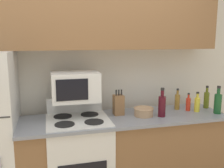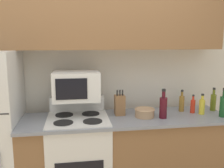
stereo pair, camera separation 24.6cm
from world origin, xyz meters
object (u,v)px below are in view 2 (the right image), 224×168
at_px(knife_block, 120,105).
at_px(bottle_wine_red, 163,107).
at_px(microwave, 76,86).
at_px(bottle_cooking_spray, 202,106).
at_px(bottle_wine_green, 224,106).
at_px(bottle_hot_sauce, 193,106).
at_px(bottle_olive_oil, 213,102).
at_px(bottle_vinegar, 182,103).
at_px(bowl, 145,112).
at_px(stove, 79,160).

relative_size(knife_block, bottle_wine_red, 0.90).
bearing_deg(microwave, bottle_cooking_spray, -5.91).
bearing_deg(bottle_wine_green, bottle_wine_red, 175.23).
bearing_deg(microwave, knife_block, -2.99).
bearing_deg(microwave, bottle_hot_sauce, -3.55).
relative_size(bottle_cooking_spray, bottle_olive_oil, 0.85).
height_order(bottle_hot_sauce, bottle_vinegar, bottle_vinegar).
distance_m(microwave, bottle_wine_red, 0.91).
relative_size(bowl, bottle_cooking_spray, 0.95).
distance_m(stove, bottle_hot_sauce, 1.34).
height_order(stove, bottle_wine_green, bottle_wine_green).
bearing_deg(bottle_hot_sauce, stove, -178.61).
distance_m(stove, bottle_wine_red, 1.02).
height_order(bowl, bottle_olive_oil, bottle_olive_oil).
distance_m(stove, bottle_olive_oil, 1.60).
xyz_separation_m(microwave, bottle_cooking_spray, (1.31, -0.14, -0.23)).
xyz_separation_m(knife_block, bottle_olive_oil, (1.06, -0.01, -0.00)).
bearing_deg(bottle_hot_sauce, bottle_wine_green, -36.11).
xyz_separation_m(stove, bottle_wine_green, (1.48, -0.15, 0.56)).
height_order(bowl, bottle_cooking_spray, bottle_cooking_spray).
distance_m(stove, bottle_vinegar, 1.27).
bearing_deg(bottle_vinegar, bottle_wine_green, -37.05).
bearing_deg(bottle_wine_green, bottle_hot_sauce, 143.89).
height_order(knife_block, bottle_wine_red, bottle_wine_red).
height_order(microwave, bottle_cooking_spray, microwave).
height_order(microwave, knife_block, microwave).
xyz_separation_m(bottle_cooking_spray, bottle_olive_oil, (0.19, 0.11, 0.02)).
height_order(knife_block, bottle_hot_sauce, knife_block).
xyz_separation_m(bottle_wine_red, bottle_hot_sauce, (0.38, 0.13, -0.04)).
bearing_deg(stove, knife_block, 10.75).
bearing_deg(bottle_olive_oil, bowl, -172.77).
height_order(knife_block, bottle_cooking_spray, knife_block).
height_order(bottle_wine_red, bottle_wine_green, same).
relative_size(stove, bottle_vinegar, 4.58).
height_order(stove, microwave, microwave).
distance_m(bottle_cooking_spray, bottle_olive_oil, 0.22).
bearing_deg(stove, bottle_vinegar, 5.34).
distance_m(stove, bottle_cooking_spray, 1.41).
distance_m(bottle_hot_sauce, bottle_wine_green, 0.30).
relative_size(stove, bottle_wine_green, 3.66).
relative_size(stove, bottle_cooking_spray, 5.00).
height_order(stove, bottle_cooking_spray, bottle_cooking_spray).
bearing_deg(bottle_vinegar, stove, -174.66).
relative_size(bottle_cooking_spray, bottle_hot_sauce, 1.10).
height_order(bottle_wine_red, bottle_hot_sauce, bottle_wine_red).
height_order(bottle_cooking_spray, bottle_vinegar, bottle_vinegar).
bearing_deg(bottle_hot_sauce, microwave, 176.45).
distance_m(bottle_olive_oil, bottle_hot_sauce, 0.27).
relative_size(microwave, bottle_cooking_spray, 2.12).
relative_size(stove, bottle_wine_red, 3.66).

